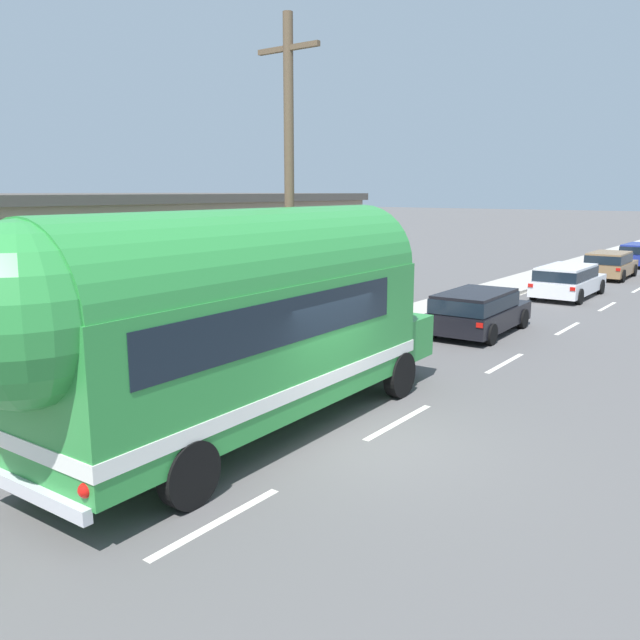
{
  "coord_description": "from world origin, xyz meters",
  "views": [
    {
      "loc": [
        5.99,
        -9.29,
        4.42
      ],
      "look_at": [
        -1.88,
        1.21,
        1.81
      ],
      "focal_mm": 36.52,
      "sensor_mm": 36.0,
      "label": 1
    }
  ],
  "objects_px": {
    "painted_bus": "(230,316)",
    "car_lead": "(477,309)",
    "utility_pole": "(289,191)",
    "car_second": "(567,279)",
    "car_third": "(610,263)"
  },
  "relations": [
    {
      "from": "painted_bus",
      "to": "car_third",
      "type": "height_order",
      "value": "painted_bus"
    },
    {
      "from": "car_second",
      "to": "car_third",
      "type": "bearing_deg",
      "value": 90.88
    },
    {
      "from": "utility_pole",
      "to": "car_second",
      "type": "bearing_deg",
      "value": 81.35
    },
    {
      "from": "painted_bus",
      "to": "car_lead",
      "type": "bearing_deg",
      "value": 91.07
    },
    {
      "from": "painted_bus",
      "to": "car_second",
      "type": "relative_size",
      "value": 2.24
    },
    {
      "from": "utility_pole",
      "to": "car_lead",
      "type": "relative_size",
      "value": 1.94
    },
    {
      "from": "car_lead",
      "to": "car_third",
      "type": "xyz_separation_m",
      "value": [
        0.01,
        16.54,
        -0.01
      ]
    },
    {
      "from": "car_third",
      "to": "car_second",
      "type": "bearing_deg",
      "value": -89.12
    },
    {
      "from": "car_lead",
      "to": "car_third",
      "type": "relative_size",
      "value": 1.01
    },
    {
      "from": "utility_pole",
      "to": "car_third",
      "type": "distance_m",
      "value": 23.43
    },
    {
      "from": "car_second",
      "to": "car_third",
      "type": "distance_m",
      "value": 7.58
    },
    {
      "from": "car_third",
      "to": "utility_pole",
      "type": "bearing_deg",
      "value": -95.54
    },
    {
      "from": "utility_pole",
      "to": "painted_bus",
      "type": "xyz_separation_m",
      "value": [
        2.43,
        -4.6,
        -2.12
      ]
    },
    {
      "from": "utility_pole",
      "to": "painted_bus",
      "type": "relative_size",
      "value": 0.79
    },
    {
      "from": "utility_pole",
      "to": "painted_bus",
      "type": "distance_m",
      "value": 5.62
    }
  ]
}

